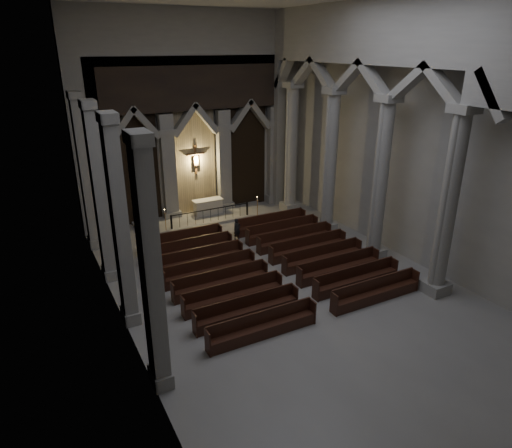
# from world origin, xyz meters

# --- Properties ---
(room) EXTENTS (24.00, 24.10, 12.00)m
(room) POSITION_xyz_m (0.00, 0.00, 7.60)
(room) COLOR gray
(room) RESTS_ON ground
(sanctuary_wall) EXTENTS (14.00, 0.77, 12.00)m
(sanctuary_wall) POSITION_xyz_m (0.00, 11.54, 6.62)
(sanctuary_wall) COLOR #9B9991
(sanctuary_wall) RESTS_ON ground
(right_arcade) EXTENTS (1.00, 24.00, 12.00)m
(right_arcade) POSITION_xyz_m (5.50, 1.33, 7.83)
(right_arcade) COLOR #9B9991
(right_arcade) RESTS_ON ground
(left_pilasters) EXTENTS (0.60, 13.00, 8.03)m
(left_pilasters) POSITION_xyz_m (-6.75, 3.50, 3.91)
(left_pilasters) COLOR #9B9991
(left_pilasters) RESTS_ON ground
(sanctuary_step) EXTENTS (8.50, 2.60, 0.15)m
(sanctuary_step) POSITION_xyz_m (0.00, 10.60, 0.07)
(sanctuary_step) COLOR #9B9991
(sanctuary_step) RESTS_ON ground
(altar) EXTENTS (1.86, 0.75, 0.95)m
(altar) POSITION_xyz_m (0.36, 10.92, 0.63)
(altar) COLOR beige
(altar) RESTS_ON sanctuary_step
(altar_rail) EXTENTS (4.98, 0.09, 0.98)m
(altar_rail) POSITION_xyz_m (0.00, 9.60, 0.65)
(altar_rail) COLOR black
(altar_rail) RESTS_ON ground
(candle_stand_left) EXTENTS (0.24, 0.24, 1.43)m
(candle_stand_left) POSITION_xyz_m (-2.80, 9.53, 0.39)
(candle_stand_left) COLOR #B98039
(candle_stand_left) RESTS_ON ground
(candle_stand_right) EXTENTS (0.25, 0.25, 1.47)m
(candle_stand_right) POSITION_xyz_m (2.85, 8.99, 0.40)
(candle_stand_right) COLOR #B98039
(candle_stand_right) RESTS_ON ground
(pews) EXTENTS (9.81, 9.34, 0.98)m
(pews) POSITION_xyz_m (-0.00, 2.60, 0.32)
(pews) COLOR black
(pews) RESTS_ON ground
(worshipper) EXTENTS (0.49, 0.36, 1.22)m
(worshipper) POSITION_xyz_m (0.38, 6.74, 0.61)
(worshipper) COLOR black
(worshipper) RESTS_ON ground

